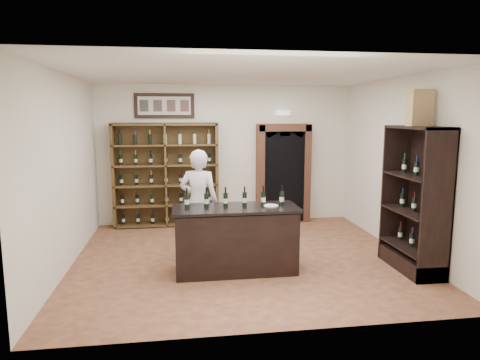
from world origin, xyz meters
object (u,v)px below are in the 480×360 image
Objects in this scene: shopkeeper at (199,202)px; counter_bottle_0 at (187,201)px; wine_shelf at (166,175)px; tasting_counter at (236,240)px; side_cabinet at (415,222)px; wine_crate at (420,108)px.

counter_bottle_0 is at bearing 92.12° from shopkeeper.
wine_shelf reaches higher than tasting_counter.
shopkeeper is at bearing 118.67° from tasting_counter.
shopkeeper is (-3.23, 1.22, 0.15)m from side_cabinet.
side_cabinet is 4.14× the size of wine_crate.
shopkeeper is at bearing -73.48° from wine_shelf.
counter_bottle_0 is 0.14× the size of side_cabinet.
wine_shelf is at bearing 110.56° from tasting_counter.
counter_bottle_0 reaches higher than tasting_counter.
wine_crate is (-0.04, 0.00, 1.71)m from side_cabinet.
wine_crate is at bearing -6.31° from tasting_counter.
shopkeeper is at bearing 159.30° from side_cabinet.
wine_shelf is 4.14× the size of wine_crate.
side_cabinet is 1.71m from wine_crate.
wine_shelf is 5.02m from side_cabinet.
side_cabinet is at bearing -5.89° from counter_bottle_0.
wine_crate is (3.40, -0.35, 1.36)m from counter_bottle_0.
counter_bottle_0 is 0.92m from shopkeeper.
wine_shelf is at bearing 139.79° from side_cabinet.
counter_bottle_0 is 0.17× the size of shopkeeper.
wine_shelf is 5.16m from wine_crate.
side_cabinet is 1.22× the size of shopkeeper.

